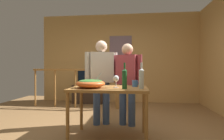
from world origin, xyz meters
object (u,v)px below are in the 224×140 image
at_px(stair_railing, 91,83).
at_px(wine_bottle_green, 125,78).
at_px(tv_console, 88,94).
at_px(wine_bottle_clear, 141,78).
at_px(wine_glass, 116,79).
at_px(mug_blue, 135,83).
at_px(person_standing_right, 127,78).
at_px(flat_screen_tv, 88,76).
at_px(salad_bowl, 91,83).
at_px(person_standing_left, 101,75).
at_px(framed_picture, 121,47).
at_px(serving_table, 109,93).

height_order(stair_railing, wine_bottle_green, wine_bottle_green).
bearing_deg(tv_console, wine_bottle_clear, -62.38).
xyz_separation_m(wine_glass, mug_blue, (0.28, 0.18, -0.08)).
xyz_separation_m(wine_bottle_clear, person_standing_right, (-0.23, 0.79, -0.04)).
distance_m(flat_screen_tv, salad_bowl, 2.92).
bearing_deg(salad_bowl, tv_console, 104.91).
bearing_deg(wine_bottle_green, flat_screen_tv, 113.58).
xyz_separation_m(stair_railing, person_standing_left, (0.53, -1.38, 0.27)).
height_order(wine_glass, person_standing_left, person_standing_left).
distance_m(wine_bottle_clear, person_standing_right, 0.82).
bearing_deg(wine_glass, framed_picture, 93.22).
distance_m(tv_console, flat_screen_tv, 0.54).
relative_size(stair_railing, tv_console, 2.61).
bearing_deg(serving_table, tv_console, 110.41).
height_order(stair_railing, mug_blue, stair_railing).
xyz_separation_m(framed_picture, salad_bowl, (-0.20, -3.14, -0.86)).
relative_size(serving_table, person_standing_left, 0.73).
height_order(wine_bottle_green, wine_bottle_clear, wine_bottle_clear).
relative_size(salad_bowl, wine_bottle_clear, 1.16).
bearing_deg(stair_railing, mug_blue, -58.65).
distance_m(framed_picture, person_standing_right, 2.53).
bearing_deg(wine_glass, mug_blue, 32.92).
bearing_deg(wine_bottle_clear, serving_table, 166.36).
bearing_deg(tv_console, salad_bowl, -75.09).
bearing_deg(person_standing_right, person_standing_left, 20.81).
relative_size(person_standing_left, person_standing_right, 1.04).
height_order(salad_bowl, person_standing_right, person_standing_right).
height_order(salad_bowl, person_standing_left, person_standing_left).
relative_size(framed_picture, person_standing_left, 0.43).
distance_m(flat_screen_tv, wine_bottle_clear, 3.21).
xyz_separation_m(framed_picture, person_standing_left, (-0.18, -2.37, -0.77)).
height_order(serving_table, salad_bowl, salad_bowl).
height_order(stair_railing, salad_bowl, stair_railing).
distance_m(framed_picture, serving_table, 3.21).
height_order(tv_console, mug_blue, mug_blue).
bearing_deg(wine_glass, person_standing_left, 116.49).
height_order(stair_railing, person_standing_left, person_standing_left).
bearing_deg(flat_screen_tv, salad_bowl, -74.93).
bearing_deg(wine_bottle_clear, salad_bowl, 178.78).
height_order(framed_picture, wine_bottle_green, framed_picture).
bearing_deg(framed_picture, wine_bottle_green, -84.54).
bearing_deg(flat_screen_tv, wine_glass, -67.64).
bearing_deg(salad_bowl, stair_railing, 103.17).
relative_size(salad_bowl, wine_bottle_green, 1.17).
height_order(framed_picture, person_standing_right, framed_picture).
height_order(serving_table, wine_glass, wine_glass).
bearing_deg(framed_picture, flat_screen_tv, -161.43).
xyz_separation_m(serving_table, person_standing_left, (-0.24, 0.67, 0.25)).
bearing_deg(tv_console, person_standing_right, -58.64).
bearing_deg(stair_railing, wine_bottle_green, -65.65).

